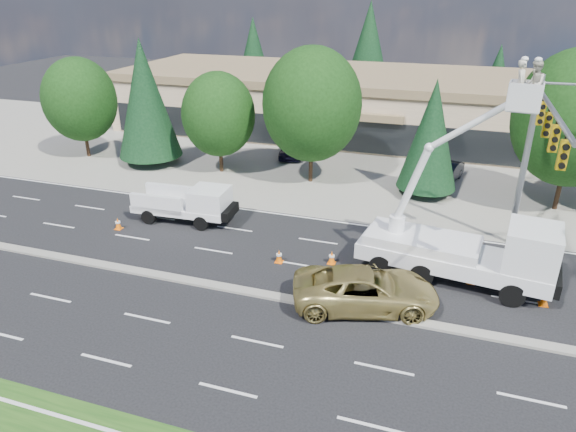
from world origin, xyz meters
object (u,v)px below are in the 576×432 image
(bucket_truck, at_px, (470,241))
(minivan, at_px, (365,289))
(signal_mast, at_px, (536,146))
(utility_pickup, at_px, (189,207))

(bucket_truck, height_order, minivan, bucket_truck)
(minivan, bearing_deg, signal_mast, -61.56)
(bucket_truck, bearing_deg, utility_pickup, 179.87)
(utility_pickup, distance_m, minivan, 12.84)
(utility_pickup, relative_size, bucket_truck, 0.56)
(utility_pickup, bearing_deg, minivan, -28.79)
(bucket_truck, xyz_separation_m, minivan, (-4.13, -3.51, -1.30))
(signal_mast, relative_size, minivan, 1.62)
(signal_mast, distance_m, bucket_truck, 5.40)
(signal_mast, distance_m, utility_pickup, 18.76)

